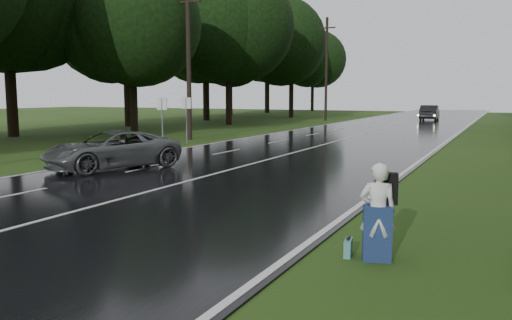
{
  "coord_description": "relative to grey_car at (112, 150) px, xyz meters",
  "views": [
    {
      "loc": [
        9.0,
        -7.31,
        2.76
      ],
      "look_at": [
        3.28,
        4.33,
        1.1
      ],
      "focal_mm": 36.18,
      "sensor_mm": 36.0,
      "label": 1
    }
  ],
  "objects": [
    {
      "name": "ground",
      "position": [
        4.05,
        -7.23,
        -0.73
      ],
      "size": [
        160.0,
        160.0,
        0.0
      ],
      "primitive_type": "plane",
      "color": "#294514",
      "rests_on": "ground"
    },
    {
      "name": "road",
      "position": [
        4.05,
        12.77,
        -0.71
      ],
      "size": [
        12.0,
        140.0,
        0.04
      ],
      "primitive_type": "cube",
      "color": "black",
      "rests_on": "ground"
    },
    {
      "name": "lane_center",
      "position": [
        4.05,
        12.77,
        -0.68
      ],
      "size": [
        0.12,
        140.0,
        0.01
      ],
      "primitive_type": "cube",
      "color": "silver",
      "rests_on": "road"
    },
    {
      "name": "grey_car",
      "position": [
        0.0,
        0.0,
        0.0
      ],
      "size": [
        4.03,
        5.46,
        1.38
      ],
      "primitive_type": "imported",
      "rotation": [
        0.0,
        0.0,
        5.89
      ],
      "color": "#4F5254",
      "rests_on": "road"
    },
    {
      "name": "far_car",
      "position": [
        5.49,
        42.27,
        0.11
      ],
      "size": [
        1.93,
        4.91,
        1.59
      ],
      "primitive_type": "imported",
      "rotation": [
        0.0,
        0.0,
        3.19
      ],
      "color": "black",
      "rests_on": "road"
    },
    {
      "name": "hitchhiker",
      "position": [
        11.19,
        -6.17,
        0.04
      ],
      "size": [
        0.7,
        0.66,
        1.65
      ],
      "color": "silver",
      "rests_on": "ground"
    },
    {
      "name": "suitcase",
      "position": [
        10.69,
        -6.15,
        -0.59
      ],
      "size": [
        0.19,
        0.42,
        0.29
      ],
      "primitive_type": "cube",
      "rotation": [
        0.0,
        0.0,
        0.18
      ],
      "color": "teal",
      "rests_on": "ground"
    },
    {
      "name": "utility_pole_mid",
      "position": [
        -4.45,
        11.9,
        -0.73
      ],
      "size": [
        1.8,
        0.28,
        9.11
      ],
      "primitive_type": null,
      "color": "black",
      "rests_on": "ground"
    },
    {
      "name": "utility_pole_far",
      "position": [
        -4.45,
        37.81,
        -0.73
      ],
      "size": [
        1.8,
        0.28,
        10.67
      ],
      "primitive_type": null,
      "color": "black",
      "rests_on": "ground"
    },
    {
      "name": "road_sign_a",
      "position": [
        -3.15,
        7.38,
        -0.73
      ],
      "size": [
        0.62,
        0.1,
        2.58
      ],
      "primitive_type": null,
      "color": "white",
      "rests_on": "ground"
    },
    {
      "name": "road_sign_b",
      "position": [
        -3.15,
        9.62,
        -0.73
      ],
      "size": [
        0.62,
        0.1,
        2.58
      ],
      "primitive_type": null,
      "color": "white",
      "rests_on": "ground"
    },
    {
      "name": "tree_left_d",
      "position": [
        -9.87,
        13.3,
        -0.73
      ],
      "size": [
        8.13,
        8.13,
        12.7
      ],
      "primitive_type": null,
      "color": "black",
      "rests_on": "ground"
    },
    {
      "name": "tree_left_e",
      "position": [
        -10.05,
        26.81,
        -0.73
      ],
      "size": [
        9.72,
        9.72,
        15.18
      ],
      "primitive_type": null,
      "color": "black",
      "rests_on": "ground"
    },
    {
      "name": "tree_left_f",
      "position": [
        -10.5,
        42.94,
        -0.73
      ],
      "size": [
        9.62,
        9.62,
        15.03
      ],
      "primitive_type": null,
      "color": "black",
      "rests_on": "ground"
    }
  ]
}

